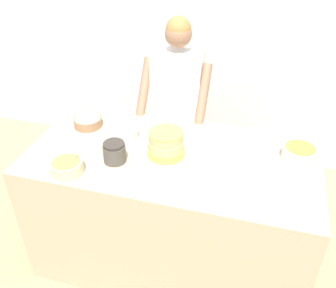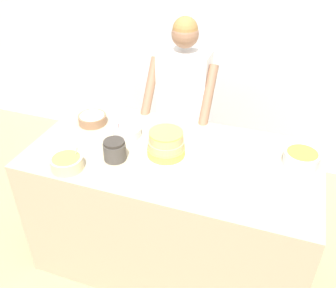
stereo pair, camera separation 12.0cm
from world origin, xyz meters
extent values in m
cube|color=silver|center=(0.00, 1.94, 1.30)|extent=(10.00, 0.05, 2.60)
cube|color=tan|center=(0.00, 0.45, 0.47)|extent=(1.80, 0.91, 0.94)
cylinder|color=#2D2D38|center=(-0.22, 1.13, 0.38)|extent=(0.11, 0.11, 0.77)
cylinder|color=#2D2D38|center=(-0.06, 1.13, 0.38)|extent=(0.11, 0.11, 0.77)
cube|color=white|center=(-0.14, 1.13, 1.06)|extent=(0.37, 0.21, 0.58)
cylinder|color=#8E664C|center=(-0.36, 0.97, 1.05)|extent=(0.07, 0.37, 0.49)
cylinder|color=#8E664C|center=(0.08, 0.97, 1.05)|extent=(0.07, 0.37, 0.49)
sphere|color=#8E664C|center=(-0.14, 1.13, 1.47)|extent=(0.19, 0.19, 0.19)
sphere|color=olive|center=(-0.14, 1.13, 1.51)|extent=(0.18, 0.18, 0.18)
cylinder|color=silver|center=(-0.03, 0.43, 0.94)|extent=(0.30, 0.30, 0.01)
cylinder|color=#F2DB4C|center=(-0.03, 0.43, 0.97)|extent=(0.23, 0.23, 0.05)
cylinder|color=#DBB275|center=(-0.03, 0.43, 1.02)|extent=(0.22, 0.22, 0.05)
cylinder|color=#DBB275|center=(-0.03, 0.43, 1.07)|extent=(0.21, 0.21, 0.05)
cylinder|color=#F2DB4C|center=(-0.03, 0.43, 1.10)|extent=(0.21, 0.21, 0.01)
cylinder|color=beige|center=(-0.54, 0.11, 0.97)|extent=(0.19, 0.19, 0.07)
cylinder|color=olive|center=(-0.54, 0.11, 1.01)|extent=(0.16, 0.16, 0.01)
cylinder|color=silver|center=(-0.51, 0.17, 1.01)|extent=(0.07, 0.04, 0.13)
cylinder|color=#936B4C|center=(-0.65, 0.63, 0.97)|extent=(0.19, 0.19, 0.06)
cylinder|color=white|center=(-0.65, 0.63, 0.99)|extent=(0.17, 0.17, 0.01)
cylinder|color=silver|center=(-0.61, 0.57, 1.04)|extent=(0.06, 0.05, 0.18)
cylinder|color=silver|center=(-0.36, 0.56, 0.97)|extent=(0.19, 0.19, 0.06)
cylinder|color=pink|center=(-0.36, 0.56, 0.99)|extent=(0.16, 0.16, 0.01)
cylinder|color=silver|center=(-0.40, 0.52, 1.03)|extent=(0.06, 0.06, 0.17)
cylinder|color=silver|center=(0.75, 0.61, 0.98)|extent=(0.21, 0.21, 0.08)
cylinder|color=#EF9938|center=(0.75, 0.61, 1.01)|extent=(0.18, 0.18, 0.01)
cylinder|color=silver|center=(0.22, 0.61, 1.00)|extent=(0.07, 0.07, 0.12)
cylinder|color=silver|center=(0.38, 0.22, 0.94)|extent=(0.21, 0.21, 0.01)
cylinder|color=#4C4742|center=(-0.31, 0.29, 0.99)|extent=(0.14, 0.14, 0.11)
cylinder|color=#322D28|center=(-0.31, 0.29, 1.06)|extent=(0.13, 0.13, 0.02)
camera|label=1|loc=(0.49, -1.38, 2.28)|focal=40.00mm
camera|label=2|loc=(0.60, -1.34, 2.28)|focal=40.00mm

